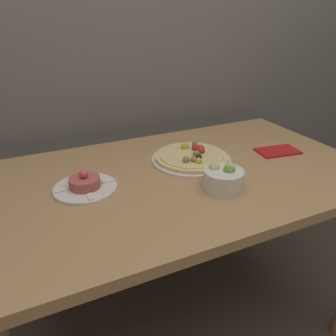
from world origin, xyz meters
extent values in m
cube|color=slate|center=(0.00, 0.92, 1.30)|extent=(8.00, 0.05, 2.60)
cube|color=#AD7F51|center=(0.00, 0.40, 0.76)|extent=(1.37, 0.80, 0.03)
cylinder|color=#AD7F51|center=(-0.62, 0.74, 0.37)|extent=(0.06, 0.06, 0.74)
cylinder|color=#AD7F51|center=(0.62, 0.74, 0.37)|extent=(0.06, 0.06, 0.74)
cylinder|color=silver|center=(0.08, 0.47, 0.78)|extent=(0.30, 0.30, 0.01)
cylinder|color=#E5C17F|center=(0.08, 0.47, 0.79)|extent=(0.28, 0.28, 0.01)
cylinder|color=#E0C684|center=(0.08, 0.47, 0.80)|extent=(0.25, 0.25, 0.00)
sphere|color=gold|center=(0.07, 0.39, 0.81)|extent=(0.02, 0.02, 0.02)
sphere|color=#B22D23|center=(0.12, 0.47, 0.81)|extent=(0.03, 0.03, 0.03)
sphere|color=black|center=(0.09, 0.43, 0.81)|extent=(0.02, 0.02, 0.02)
sphere|color=#997047|center=(0.14, 0.55, 0.81)|extent=(0.02, 0.02, 0.02)
sphere|color=#B22D23|center=(0.12, 0.51, 0.81)|extent=(0.03, 0.03, 0.03)
sphere|color=#997047|center=(0.06, 0.41, 0.81)|extent=(0.02, 0.02, 0.02)
sphere|color=#B22D23|center=(0.13, 0.49, 0.81)|extent=(0.03, 0.03, 0.03)
sphere|color=gold|center=(0.08, 0.54, 0.81)|extent=(0.03, 0.03, 0.03)
sphere|color=#997047|center=(0.03, 0.42, 0.81)|extent=(0.03, 0.03, 0.03)
sphere|color=#997047|center=(0.09, 0.45, 0.81)|extent=(0.03, 0.03, 0.03)
cylinder|color=silver|center=(-0.34, 0.42, 0.78)|extent=(0.20, 0.20, 0.01)
cylinder|color=#B2514C|center=(-0.34, 0.42, 0.80)|extent=(0.10, 0.10, 0.03)
sphere|color=#DB4C5B|center=(-0.34, 0.42, 0.83)|extent=(0.03, 0.03, 0.03)
cube|color=white|center=(-0.26, 0.42, 0.79)|extent=(0.04, 0.02, 0.01)
cube|color=white|center=(-0.34, 0.50, 0.79)|extent=(0.02, 0.04, 0.01)
cube|color=white|center=(-0.41, 0.42, 0.79)|extent=(0.04, 0.02, 0.01)
cube|color=white|center=(-0.34, 0.35, 0.79)|extent=(0.02, 0.04, 0.01)
cylinder|color=silver|center=(0.07, 0.24, 0.81)|extent=(0.13, 0.13, 0.07)
sphere|color=#A3B25B|center=(0.09, 0.24, 0.84)|extent=(0.03, 0.03, 0.03)
sphere|color=#B7BC70|center=(0.05, 0.27, 0.84)|extent=(0.04, 0.04, 0.04)
sphere|color=#B7BC70|center=(0.10, 0.25, 0.84)|extent=(0.04, 0.04, 0.04)
sphere|color=#668E42|center=(0.08, 0.23, 0.84)|extent=(0.04, 0.04, 0.04)
sphere|color=#A3B25B|center=(0.08, 0.23, 0.84)|extent=(0.04, 0.04, 0.04)
cube|color=red|center=(0.44, 0.40, 0.78)|extent=(0.18, 0.12, 0.01)
camera|label=1|loc=(-0.49, -0.53, 1.30)|focal=35.00mm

